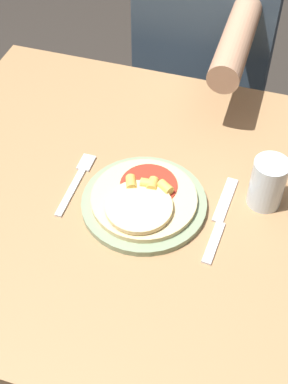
# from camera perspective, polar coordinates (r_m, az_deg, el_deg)

# --- Properties ---
(ground_plane) EXTENTS (8.00, 8.00, 0.00)m
(ground_plane) POSITION_cam_1_polar(r_m,az_deg,el_deg) (1.71, -0.88, -17.22)
(ground_plane) COLOR #2D2823
(dining_table) EXTENTS (0.94, 0.84, 0.75)m
(dining_table) POSITION_cam_1_polar(r_m,az_deg,el_deg) (1.18, -1.24, -4.59)
(dining_table) COLOR #9E754C
(dining_table) RESTS_ON ground_plane
(plate) EXTENTS (0.25, 0.25, 0.01)m
(plate) POSITION_cam_1_polar(r_m,az_deg,el_deg) (1.05, -0.00, -1.19)
(plate) COLOR gray
(plate) RESTS_ON dining_table
(pizza) EXTENTS (0.21, 0.21, 0.04)m
(pizza) POSITION_cam_1_polar(r_m,az_deg,el_deg) (1.04, -0.06, -0.74)
(pizza) COLOR #E0C689
(pizza) RESTS_ON plate
(fork) EXTENTS (0.03, 0.18, 0.00)m
(fork) POSITION_cam_1_polar(r_m,az_deg,el_deg) (1.11, -7.14, 1.30)
(fork) COLOR silver
(fork) RESTS_ON dining_table
(knife) EXTENTS (0.03, 0.22, 0.00)m
(knife) POSITION_cam_1_polar(r_m,az_deg,el_deg) (1.04, 8.09, -2.98)
(knife) COLOR silver
(knife) RESTS_ON dining_table
(drinking_glass) EXTENTS (0.07, 0.07, 0.11)m
(drinking_glass) POSITION_cam_1_polar(r_m,az_deg,el_deg) (1.05, 13.05, 0.95)
(drinking_glass) COLOR silver
(drinking_glass) RESTS_ON dining_table
(person_diner) EXTENTS (0.37, 0.52, 1.22)m
(person_diner) POSITION_cam_1_polar(r_m,az_deg,el_deg) (1.57, 6.71, 15.87)
(person_diner) COLOR #2D2D38
(person_diner) RESTS_ON ground_plane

